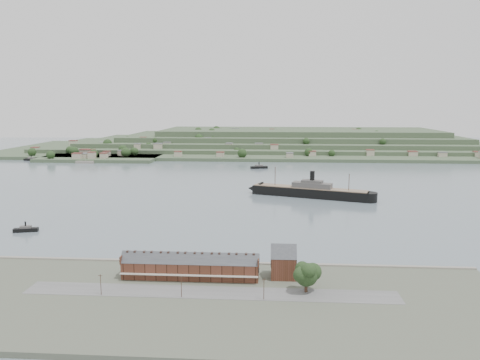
# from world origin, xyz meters

# --- Properties ---
(ground) EXTENTS (1400.00, 1400.00, 0.00)m
(ground) POSITION_xyz_m (0.00, 0.00, 0.00)
(ground) COLOR slate
(ground) RESTS_ON ground
(near_shore) EXTENTS (220.00, 80.00, 2.60)m
(near_shore) POSITION_xyz_m (0.00, -186.75, 1.01)
(near_shore) COLOR #4C5142
(near_shore) RESTS_ON ground
(terrace_row) EXTENTS (55.60, 9.80, 11.07)m
(terrace_row) POSITION_xyz_m (-10.00, -168.02, 6.84)
(terrace_row) COLOR #4A281A
(terrace_row) RESTS_ON ground
(gabled_building) EXTENTS (10.40, 10.18, 14.09)m
(gabled_building) POSITION_xyz_m (27.50, -164.00, 8.19)
(gabled_building) COLOR #4A281A
(gabled_building) RESTS_ON ground
(far_peninsula) EXTENTS (760.00, 309.00, 30.00)m
(far_peninsula) POSITION_xyz_m (27.91, 393.10, 11.88)
(far_peninsula) COLOR #3A5136
(far_peninsula) RESTS_ON ground
(steamship) EXTENTS (99.10, 43.07, 24.59)m
(steamship) POSITION_xyz_m (49.26, 13.31, 4.54)
(steamship) COLOR black
(steamship) RESTS_ON ground
(tugboat) EXTENTS (13.72, 6.79, 5.97)m
(tugboat) POSITION_xyz_m (-116.54, -98.71, 1.46)
(tugboat) COLOR black
(tugboat) RESTS_ON ground
(ferry_west) EXTENTS (19.25, 6.95, 7.07)m
(ferry_west) POSITION_xyz_m (-283.70, 225.00, 1.70)
(ferry_west) COLOR black
(ferry_west) RESTS_ON ground
(ferry_east) EXTENTS (19.80, 9.79, 7.16)m
(ferry_east) POSITION_xyz_m (7.81, 171.99, 1.72)
(ferry_east) COLOR black
(ferry_east) RESTS_ON ground
(fig_tree) EXTENTS (10.75, 9.31, 12.00)m
(fig_tree) POSITION_xyz_m (35.93, -179.34, 9.32)
(fig_tree) COLOR #3C271B
(fig_tree) RESTS_ON ground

